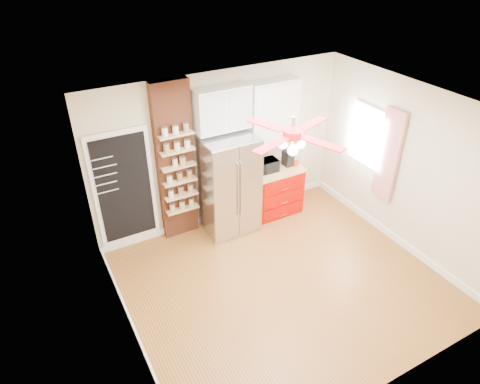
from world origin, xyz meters
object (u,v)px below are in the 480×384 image
coffee_maker (288,158)px  canister_left (296,162)px  ceiling_fan (293,134)px  red_cabinet (275,190)px  toaster_oven (266,166)px  fridge (229,184)px  pantry_jar_oats (175,163)px

coffee_maker → canister_left: 0.16m
ceiling_fan → coffee_maker: bearing=55.1°
ceiling_fan → canister_left: (1.29, 1.60, -1.46)m
red_cabinet → canister_left: bearing=-12.1°
ceiling_fan → toaster_oven: 2.31m
fridge → canister_left: 1.34m
fridge → ceiling_fan: (0.05, -1.63, 1.55)m
ceiling_fan → coffee_maker: ceiling_fan is taller
coffee_maker → pantry_jar_oats: bearing=173.9°
red_cabinet → coffee_maker: coffee_maker is taller
fridge → toaster_oven: bearing=3.3°
coffee_maker → canister_left: bearing=-37.4°
fridge → red_cabinet: bearing=3.0°
toaster_oven → pantry_jar_oats: bearing=176.7°
coffee_maker → canister_left: (0.12, -0.08, -0.07)m
toaster_oven → pantry_jar_oats: size_ratio=3.12×
toaster_oven → coffee_maker: size_ratio=1.39×
fridge → canister_left: fridge is taller
red_cabinet → ceiling_fan: bearing=-118.7°
red_cabinet → toaster_oven: 0.59m
ceiling_fan → pantry_jar_oats: 2.23m
coffee_maker → ceiling_fan: bearing=-128.1°
coffee_maker → canister_left: size_ratio=2.08×
ceiling_fan → canister_left: ceiling_fan is taller
coffee_maker → pantry_jar_oats: 2.12m
toaster_oven → coffee_maker: (0.45, 0.01, 0.03)m
ceiling_fan → pantry_jar_oats: ceiling_fan is taller
red_cabinet → pantry_jar_oats: bearing=176.7°
ceiling_fan → toaster_oven: (0.72, 1.67, -1.42)m
toaster_oven → canister_left: toaster_oven is taller
ceiling_fan → canister_left: size_ratio=10.29×
fridge → toaster_oven: (0.77, 0.04, 0.13)m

